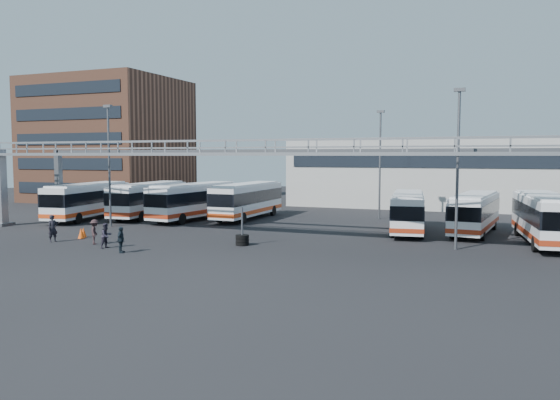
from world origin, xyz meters
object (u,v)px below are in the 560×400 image
at_px(bus_8, 544,217).
at_px(bus_2, 195,200).
at_px(light_pole_left, 109,159).
at_px(pedestrian_b, 106,236).
at_px(bus_7, 475,212).
at_px(bus_3, 248,199).
at_px(pedestrian_a, 53,228).
at_px(pedestrian_c, 95,232).
at_px(light_pole_back, 380,158).
at_px(bus_0, 88,199).
at_px(bus_1, 149,198).
at_px(light_pole_mid, 458,160).
at_px(bus_6, 408,211).
at_px(cone_right, 83,232).
at_px(pedestrian_d, 121,240).
at_px(cone_left, 81,233).
at_px(tire_stack, 242,239).

bearing_deg(bus_8, bus_2, 166.88).
xyz_separation_m(light_pole_left, bus_2, (4.13, 6.87, -3.84)).
bearing_deg(pedestrian_b, bus_2, 20.31).
bearing_deg(bus_7, bus_3, 179.34).
distance_m(pedestrian_a, pedestrian_c, 3.43).
height_order(light_pole_back, pedestrian_c, light_pole_back).
bearing_deg(light_pole_left, pedestrian_b, -52.21).
xyz_separation_m(bus_0, bus_2, (9.58, 3.33, 0.01)).
bearing_deg(bus_1, pedestrian_b, -69.01).
bearing_deg(bus_2, bus_8, -1.29).
xyz_separation_m(light_pole_mid, bus_6, (-4.08, 6.81, -4.01)).
xyz_separation_m(bus_0, bus_8, (38.84, 0.01, 0.00)).
distance_m(bus_6, cone_right, 24.65).
bearing_deg(bus_2, pedestrian_a, -93.64).
relative_size(light_pole_mid, bus_2, 0.90).
xyz_separation_m(pedestrian_a, pedestrian_c, (3.42, 0.26, -0.10)).
bearing_deg(light_pole_mid, bus_1, 164.76).
distance_m(bus_6, pedestrian_d, 21.80).
height_order(bus_2, cone_left, bus_2).
xyz_separation_m(bus_2, cone_right, (-1.96, -12.57, -1.52)).
xyz_separation_m(bus_1, cone_right, (3.17, -12.60, -1.50)).
bearing_deg(bus_1, pedestrian_a, -85.19).
relative_size(pedestrian_d, cone_right, 2.26).
bearing_deg(light_pole_left, bus_7, 13.39).
height_order(bus_0, cone_right, bus_0).
distance_m(pedestrian_d, cone_right, 8.01).
height_order(pedestrian_a, pedestrian_b, pedestrian_a).
bearing_deg(pedestrian_a, light_pole_left, 32.17).
distance_m(light_pole_left, bus_8, 33.79).
relative_size(bus_3, pedestrian_a, 5.91).
bearing_deg(pedestrian_d, bus_3, -17.04).
height_order(bus_6, bus_8, bus_8).
relative_size(bus_3, pedestrian_b, 6.82).
bearing_deg(cone_right, pedestrian_b, -34.09).
bearing_deg(bus_1, light_pole_left, -87.29).
bearing_deg(tire_stack, bus_0, 157.88).
bearing_deg(pedestrian_c, cone_left, 23.52).
height_order(cone_left, cone_right, cone_left).
xyz_separation_m(pedestrian_b, pedestrian_d, (2.00, -1.08, -0.00)).
xyz_separation_m(bus_3, pedestrian_c, (-3.22, -17.33, -1.03)).
xyz_separation_m(light_pole_back, bus_8, (13.39, -10.45, -3.85)).
bearing_deg(bus_7, cone_left, -147.38).
distance_m(bus_2, cone_left, 13.28).
distance_m(bus_3, bus_8, 25.63).
relative_size(bus_0, bus_2, 1.00).
bearing_deg(bus_3, cone_left, -111.67).
height_order(pedestrian_a, cone_left, pedestrian_a).
relative_size(bus_2, pedestrian_c, 6.69).
distance_m(light_pole_back, bus_7, 12.03).
bearing_deg(bus_8, bus_1, 167.80).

